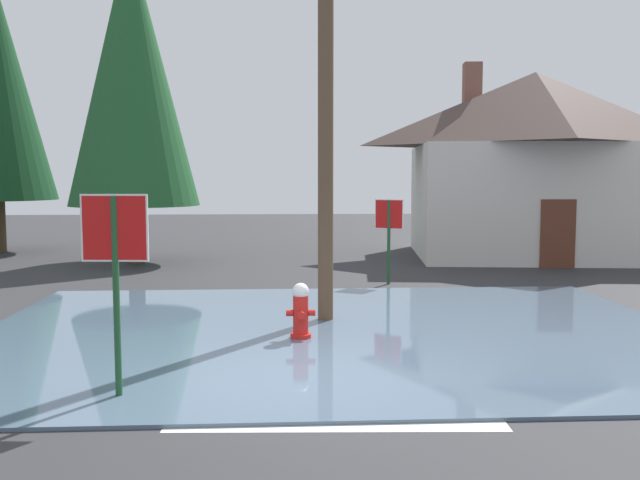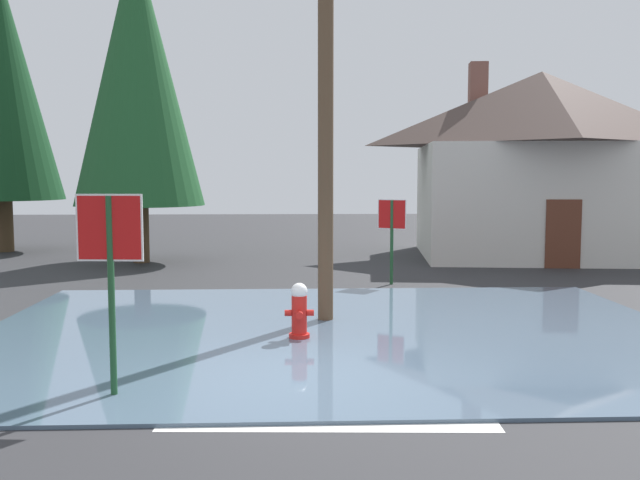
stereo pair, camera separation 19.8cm
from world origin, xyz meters
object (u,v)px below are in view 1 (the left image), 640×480
Objects in this scene: stop_sign_far at (389,224)px; house at (533,161)px; fire_hydrant at (301,312)px; pine_tree_tall_left at (132,72)px; utility_pole at (326,66)px; stop_sign_near at (115,253)px.

stop_sign_far is 0.24× the size of house.
pine_tree_tall_left reaches higher than fire_hydrant.
utility_pole is at bearing -59.64° from pine_tree_tall_left.
stop_sign_far is at bearing 61.78° from stop_sign_near.
pine_tree_tall_left reaches higher than house.
stop_sign_far is at bearing -33.23° from pine_tree_tall_left.
stop_sign_far is 8.25m from house.
stop_sign_far reaches higher than fire_hydrant.
utility_pole is at bearing 57.05° from stop_sign_near.
stop_sign_far is (1.85, 4.33, -3.12)m from utility_pole.
stop_sign_near is 17.70m from house.
stop_sign_near is 0.28× the size of house.
stop_sign_far is (2.35, 5.77, 1.03)m from fire_hydrant.
utility_pole is 10.50m from pine_tree_tall_left.
stop_sign_near is at bearing -125.82° from house.
stop_sign_near is 14.09m from pine_tree_tall_left.
fire_hydrant is 0.11× the size of house.
house is at bearing 54.18° from stop_sign_near.
house is (7.57, 10.05, -1.46)m from utility_pole.
fire_hydrant is 0.45× the size of stop_sign_far.
utility_pole is 1.00× the size of house.
pine_tree_tall_left is at bearing 120.36° from utility_pole.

